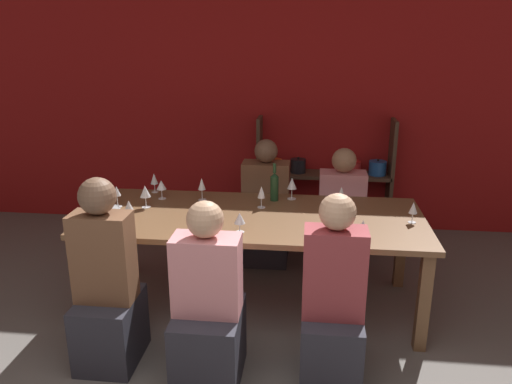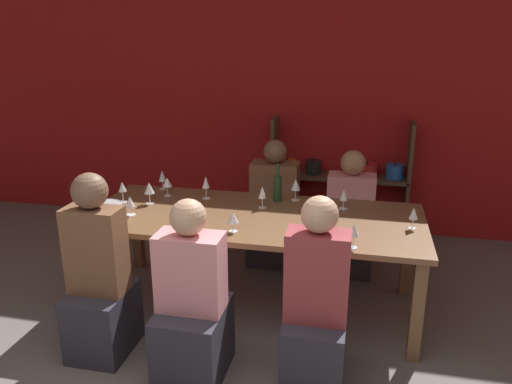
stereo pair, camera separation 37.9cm
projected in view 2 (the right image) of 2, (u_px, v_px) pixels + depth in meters
wall_back_red at (287, 104)px, 5.29m from camera, size 8.80×0.06×2.70m
shelf_unit at (339, 196)px, 5.26m from camera, size 1.41×0.30×1.23m
dining_table at (253, 224)px, 3.77m from camera, size 2.53×1.07×0.76m
mixing_bowl at (106, 210)px, 3.70m from camera, size 0.24×0.24×0.10m
wine_bottle_green at (278, 186)px, 4.03m from camera, size 0.07×0.07×0.31m
wine_glass_red_a at (233, 218)px, 3.41m from camera, size 0.08×0.08×0.14m
wine_glass_red_b at (122, 188)px, 4.00m from camera, size 0.07×0.07×0.17m
wine_glass_empty_a at (162, 176)px, 4.34m from camera, size 0.06×0.06×0.17m
wine_glass_empty_b at (262, 193)px, 3.87m from camera, size 0.06×0.06×0.18m
wine_glass_white_a at (167, 183)px, 4.16m from camera, size 0.08×0.08×0.16m
wine_glass_red_c at (344, 196)px, 3.85m from camera, size 0.07×0.07×0.16m
wine_glass_empty_c at (206, 183)px, 4.09m from camera, size 0.07×0.07×0.19m
wine_glass_white_b at (354, 231)px, 3.14m from camera, size 0.07×0.07×0.16m
wine_glass_empty_d at (149, 188)px, 3.96m from camera, size 0.08×0.08×0.18m
wine_glass_white_c at (296, 185)px, 4.05m from camera, size 0.08×0.08×0.18m
wine_glass_white_d at (414, 214)px, 3.46m from camera, size 0.06×0.06×0.16m
wine_glass_white_e at (130, 202)px, 3.72m from camera, size 0.07×0.07×0.15m
person_near_a at (192, 313)px, 3.05m from camera, size 0.40×0.50×1.17m
person_far_a at (349, 227)px, 4.50m from camera, size 0.41×0.52×1.10m
person_near_b at (315, 317)px, 2.96m from camera, size 0.36×0.46×1.21m
person_far_b at (274, 217)px, 4.69m from camera, size 0.43×0.54×1.16m
person_near_c at (100, 287)px, 3.27m from camera, size 0.37×0.46×1.25m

